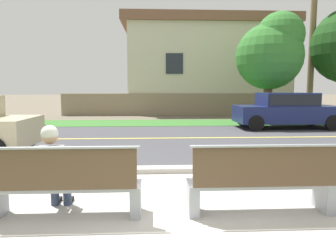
{
  "coord_description": "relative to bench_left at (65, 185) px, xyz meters",
  "views": [
    {
      "loc": [
        -0.14,
        -3.6,
        1.74
      ],
      "look_at": [
        0.19,
        3.31,
        1.0
      ],
      "focal_mm": 31.53,
      "sensor_mm": 36.0,
      "label": 1
    }
  ],
  "objects": [
    {
      "name": "ground_plane",
      "position": [
        1.32,
        7.76,
        -0.46
      ],
      "size": [
        140.0,
        140.0,
        0.0
      ],
      "primitive_type": "plane",
      "color": "#665B4C"
    },
    {
      "name": "sidewalk_pavement",
      "position": [
        1.32,
        0.16,
        -0.46
      ],
      "size": [
        44.0,
        3.6,
        0.01
      ],
      "primitive_type": "cube",
      "color": "#B7B2A8",
      "rests_on": "ground_plane"
    },
    {
      "name": "curb_edge",
      "position": [
        1.32,
        2.11,
        -0.41
      ],
      "size": [
        44.0,
        0.3,
        0.11
      ],
      "primitive_type": "cube",
      "color": "#ADA89E",
      "rests_on": "ground_plane"
    },
    {
      "name": "street_asphalt",
      "position": [
        1.32,
        6.26,
        -0.46
      ],
      "size": [
        52.0,
        8.0,
        0.01
      ],
      "primitive_type": "cube",
      "color": "#424247",
      "rests_on": "ground_plane"
    },
    {
      "name": "road_centre_line",
      "position": [
        1.32,
        6.26,
        -0.45
      ],
      "size": [
        48.0,
        0.14,
        0.01
      ],
      "primitive_type": "cube",
      "color": "#E0CC4C",
      "rests_on": "ground_plane"
    },
    {
      "name": "far_verge_grass",
      "position": [
        1.32,
        10.86,
        -0.46
      ],
      "size": [
        48.0,
        2.8,
        0.02
      ],
      "primitive_type": "cube",
      "color": "#38702D",
      "rests_on": "ground_plane"
    },
    {
      "name": "bench_left",
      "position": [
        0.0,
        0.0,
        0.0
      ],
      "size": [
        2.0,
        0.48,
        1.01
      ],
      "color": "#9EA0A8",
      "rests_on": "ground_plane"
    },
    {
      "name": "bench_right",
      "position": [
        2.65,
        0.0,
        0.0
      ],
      "size": [
        2.0,
        0.48,
        1.01
      ],
      "color": "#9EA0A8",
      "rests_on": "ground_plane"
    },
    {
      "name": "seated_person_grey",
      "position": [
        -0.19,
        0.17,
        0.21
      ],
      "size": [
        0.52,
        0.68,
        1.25
      ],
      "color": "#333D56",
      "rests_on": "ground_plane"
    },
    {
      "name": "car_navy_far",
      "position": [
        6.91,
        8.66,
        0.39
      ],
      "size": [
        4.3,
        1.86,
        1.54
      ],
      "color": "navy",
      "rests_on": "ground_plane"
    },
    {
      "name": "shade_tree_left",
      "position": [
        7.14,
        11.03,
        3.11
      ],
      "size": [
        3.33,
        3.33,
        5.5
      ],
      "color": "brown",
      "rests_on": "ground_plane"
    },
    {
      "name": "garden_wall",
      "position": [
        1.82,
        15.24,
        0.24
      ],
      "size": [
        13.0,
        0.36,
        1.4
      ],
      "primitive_type": "cube",
      "color": "gray",
      "rests_on": "ground_plane"
    },
    {
      "name": "house_across_street",
      "position": [
        4.96,
        18.44,
        2.88
      ],
      "size": [
        11.78,
        6.91,
        6.6
      ],
      "color": "beige",
      "rests_on": "ground_plane"
    }
  ]
}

